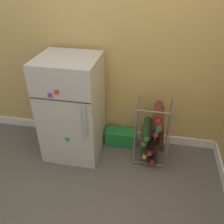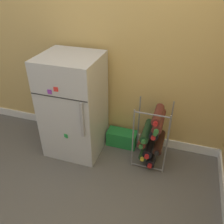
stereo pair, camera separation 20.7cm
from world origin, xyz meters
name	(u,v)px [view 2 (the right image)]	position (x,y,z in m)	size (l,w,h in m)	color
ground_plane	(103,174)	(0.00, 0.00, 0.00)	(14.00, 14.00, 0.00)	#56544F
wall_back	(124,13)	(0.00, 0.59, 1.24)	(6.98, 0.07, 2.50)	tan
mini_fridge	(74,106)	(-0.37, 0.28, 0.47)	(0.51, 0.50, 0.95)	#B7BABF
wine_rack	(153,135)	(0.37, 0.30, 0.30)	(0.30, 0.33, 0.60)	slate
soda_box	(122,138)	(0.05, 0.45, 0.08)	(0.29, 0.14, 0.16)	#1E7F38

